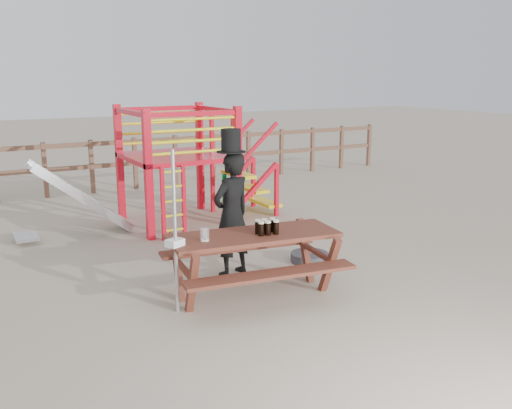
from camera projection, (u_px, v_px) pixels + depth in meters
name	position (u px, v px, depth m)	size (l,w,h in m)	color
ground	(271.00, 288.00, 7.18)	(60.00, 60.00, 0.00)	tan
back_fence	(114.00, 159.00, 12.96)	(15.09, 0.09, 1.20)	brown
playground_fort	(173.00, 164.00, 10.04)	(4.71, 1.84, 2.10)	red
picnic_table	(254.00, 257.00, 6.83)	(2.18, 1.65, 0.78)	brown
man_with_hat	(232.00, 211.00, 7.45)	(0.69, 0.56, 1.95)	black
metal_pole	(175.00, 233.00, 6.25)	(0.04, 0.04, 1.85)	#B2B2B7
parasol_base	(309.00, 257.00, 8.17)	(0.54, 0.54, 0.23)	#39393E
paper_bag	(175.00, 243.00, 6.27)	(0.18, 0.14, 0.08)	white
stout_pints	(267.00, 227.00, 6.74)	(0.27, 0.19, 0.17)	black
empty_glasses	(205.00, 235.00, 6.45)	(0.10, 0.08, 0.15)	silver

